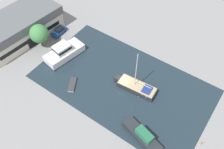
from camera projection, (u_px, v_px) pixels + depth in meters
name	position (u px, v px, depth m)	size (l,w,h in m)	color
ground_plane	(123.00, 83.00, 54.39)	(440.00, 440.00, 0.00)	gray
water_canal	(123.00, 83.00, 54.39)	(21.79, 37.70, 0.01)	#1E2D38
warehouse_building	(18.00, 28.00, 61.37)	(22.07, 12.29, 6.32)	beige
quay_tree_near_building	(39.00, 34.00, 58.72)	(4.51, 4.51, 6.28)	brown
parked_car	(59.00, 31.00, 64.09)	(4.46, 1.94, 1.70)	navy
sailboat_moored	(136.00, 87.00, 52.78)	(3.66, 9.60, 10.53)	#23282D
motor_cruiser	(64.00, 52.00, 58.48)	(10.10, 5.60, 3.74)	white
small_dinghy	(72.00, 85.00, 53.83)	(3.92, 3.00, 0.50)	silver
cabin_boat	(142.00, 136.00, 45.37)	(4.35, 8.69, 2.85)	#23282D
mooring_bollard	(202.00, 143.00, 45.19)	(0.32, 0.32, 0.69)	olive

